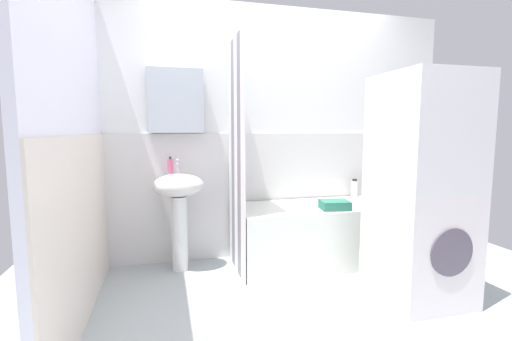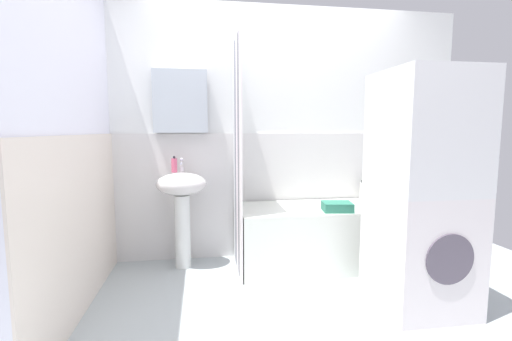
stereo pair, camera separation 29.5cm
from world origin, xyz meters
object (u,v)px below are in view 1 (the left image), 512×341
Objects in this scene: bathtub at (316,234)px; conditioner_bottle at (365,188)px; soap_dispenser at (170,166)px; washer_dryer_stack at (421,189)px; towel_folded at (335,205)px; sink at (179,200)px; body_wash_bottle at (354,189)px.

conditioner_bottle reaches higher than bathtub.
bathtub is at bearing -8.31° from soap_dispenser.
towel_folded is at bearing 119.58° from washer_dryer_stack.
washer_dryer_stack is (1.67, -0.96, 0.18)m from sink.
body_wash_bottle is 0.12× the size of washer_dryer_stack.
body_wash_bottle is 0.79× the size of towel_folded.
body_wash_bottle is at bearing 25.46° from bathtub.
body_wash_bottle is at bearing 1.87° from soap_dispenser.
body_wash_bottle reaches higher than bathtub.
soap_dispenser is at bearing 149.61° from washer_dryer_stack.
body_wash_bottle is 0.64m from towel_folded.
body_wash_bottle is 1.09m from washer_dryer_stack.
bathtub is 7.68× the size of body_wash_bottle.
soap_dispenser reaches higher than conditioner_bottle.
conditioner_bottle is (1.94, 0.05, -0.28)m from soap_dispenser.
sink is 1.88m from conditioner_bottle.
soap_dispenser is 0.77× the size of body_wash_bottle.
soap_dispenser reaches higher than towel_folded.
bathtub is (1.24, -0.14, -0.36)m from sink.
bathtub is at bearing -159.46° from conditioner_bottle.
soap_dispenser is 2.01m from washer_dryer_stack.
washer_dryer_stack reaches higher than conditioner_bottle.
towel_folded is 0.15× the size of washer_dryer_stack.
conditioner_bottle is at bearing 20.54° from bathtub.
soap_dispenser is 0.10× the size of bathtub.
bathtub is (1.30, -0.19, -0.65)m from soap_dispenser.
bathtub is 7.07× the size of conditioner_bottle.
washer_dryer_stack is at bearing -94.89° from body_wash_bottle.
sink is 1.29m from bathtub.
soap_dispenser is at bearing -178.13° from body_wash_bottle.
washer_dryer_stack reaches higher than sink.
conditioner_bottle is at bearing 1.46° from soap_dispenser.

